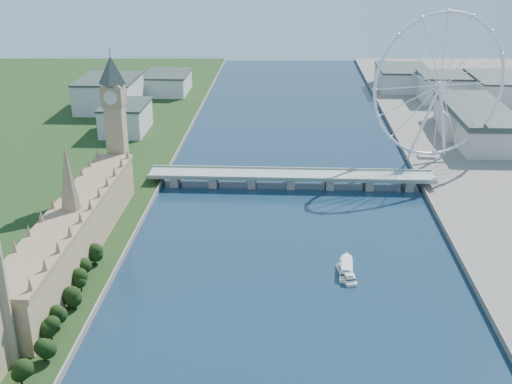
{
  "coord_description": "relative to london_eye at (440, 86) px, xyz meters",
  "views": [
    {
      "loc": [
        -3.97,
        -166.13,
        180.38
      ],
      "look_at": [
        -22.65,
        210.0,
        29.91
      ],
      "focal_mm": 45.0,
      "sensor_mm": 36.0,
      "label": 1
    }
  ],
  "objects": [
    {
      "name": "westminster_bridge",
      "position": [
        -119.98,
        -55.08,
        -60.89
      ],
      "size": [
        220.0,
        22.0,
        9.5
      ],
      "color": "gray",
      "rests_on": "ground"
    },
    {
      "name": "parliament_range",
      "position": [
        -247.98,
        -185.08,
        -49.04
      ],
      "size": [
        24.0,
        200.0,
        70.0
      ],
      "color": "tan",
      "rests_on": "ground"
    },
    {
      "name": "county_hall",
      "position": [
        55.02,
        74.92,
        -67.52
      ],
      "size": [
        54.0,
        144.0,
        35.0
      ],
      "primitive_type": null,
      "color": "beige",
      "rests_on": "ground"
    },
    {
      "name": "tour_boat_near",
      "position": [
        -88.33,
        -198.26,
        -67.52
      ],
      "size": [
        11.24,
        26.13,
        5.56
      ],
      "primitive_type": null,
      "rotation": [
        0.0,
        0.0,
        0.2
      ],
      "color": "white",
      "rests_on": "ground"
    },
    {
      "name": "tree_row",
      "position": [
        -232.98,
        -289.08,
        -58.19
      ],
      "size": [
        8.55,
        200.55,
        21.21
      ],
      "color": "black",
      "rests_on": "ground"
    },
    {
      "name": "tour_boat_far",
      "position": [
        -88.09,
        -192.07,
        -67.52
      ],
      "size": [
        10.21,
        30.44,
        6.6
      ],
      "primitive_type": null,
      "rotation": [
        0.0,
        0.0,
        -0.09
      ],
      "color": "white",
      "rests_on": "ground"
    },
    {
      "name": "city_skyline",
      "position": [
        -80.75,
        205.0,
        -50.56
      ],
      "size": [
        505.0,
        280.0,
        32.0
      ],
      "color": "beige",
      "rests_on": "ground"
    },
    {
      "name": "london_eye",
      "position": [
        0.0,
        0.0,
        0.0
      ],
      "size": [
        113.6,
        39.12,
        124.3
      ],
      "color": "silver",
      "rests_on": "ground"
    },
    {
      "name": "big_ben",
      "position": [
        -247.98,
        -77.08,
        -0.95
      ],
      "size": [
        20.02,
        20.02,
        110.0
      ],
      "color": "tan",
      "rests_on": "ground"
    }
  ]
}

